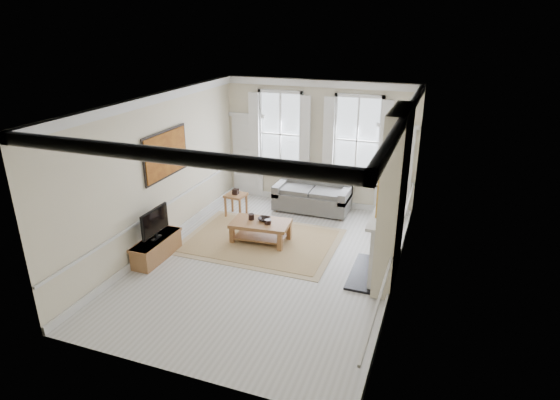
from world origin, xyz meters
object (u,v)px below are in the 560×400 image
at_px(sofa, 313,197).
at_px(coffee_table, 261,225).
at_px(side_table, 236,198).
at_px(tv_stand, 157,248).

height_order(sofa, coffee_table, sofa).
relative_size(side_table, coffee_table, 0.43).
distance_m(sofa, coffee_table, 2.35).
distance_m(coffee_table, tv_stand, 2.36).
relative_size(sofa, tv_stand, 1.51).
distance_m(sofa, side_table, 2.07).
distance_m(sofa, tv_stand, 4.48).
relative_size(sofa, side_table, 3.32).
height_order(side_table, tv_stand, side_table).
bearing_deg(side_table, coffee_table, -45.33).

